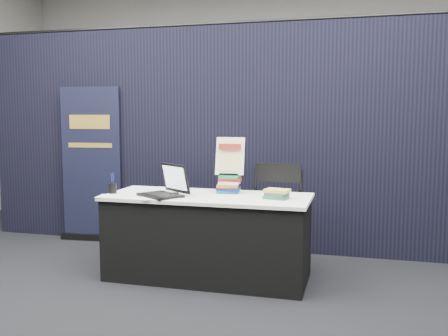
% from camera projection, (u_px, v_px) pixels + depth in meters
% --- Properties ---
extents(floor, '(8.00, 8.00, 0.00)m').
position_uv_depth(floor, '(188.00, 299.00, 3.96)').
color(floor, black).
rests_on(floor, ground).
extents(wall_back, '(8.00, 0.02, 3.50)m').
position_uv_depth(wall_back, '(273.00, 95.00, 7.61)').
color(wall_back, '#A19F98').
rests_on(wall_back, floor).
extents(drape_partition, '(6.00, 0.08, 2.40)m').
position_uv_depth(drape_partition, '(236.00, 139.00, 5.37)').
color(drape_partition, black).
rests_on(drape_partition, floor).
extents(display_table, '(1.80, 0.75, 0.75)m').
position_uv_depth(display_table, '(208.00, 237.00, 4.45)').
color(display_table, black).
rests_on(display_table, floor).
extents(laptop, '(0.46, 0.48, 0.28)m').
position_uv_depth(laptop, '(162.00, 188.00, 4.37)').
color(laptop, black).
rests_on(laptop, display_table).
extents(mouse, '(0.09, 0.13, 0.04)m').
position_uv_depth(mouse, '(174.00, 194.00, 4.35)').
color(mouse, black).
rests_on(mouse, display_table).
extents(brochure_left, '(0.28, 0.22, 0.00)m').
position_uv_depth(brochure_left, '(113.00, 196.00, 4.35)').
color(brochure_left, silver).
rests_on(brochure_left, display_table).
extents(brochure_mid, '(0.34, 0.32, 0.00)m').
position_uv_depth(brochure_mid, '(163.00, 194.00, 4.44)').
color(brochure_mid, white).
rests_on(brochure_mid, display_table).
extents(brochure_right, '(0.39, 0.34, 0.00)m').
position_uv_depth(brochure_right, '(161.00, 198.00, 4.27)').
color(brochure_right, silver).
rests_on(brochure_right, display_table).
extents(pen_cup, '(0.09, 0.09, 0.09)m').
position_uv_depth(pen_cup, '(113.00, 188.00, 4.50)').
color(pen_cup, black).
rests_on(pen_cup, display_table).
extents(book_stack_tall, '(0.20, 0.16, 0.16)m').
position_uv_depth(book_stack_tall, '(229.00, 184.00, 4.53)').
color(book_stack_tall, '#1B5269').
rests_on(book_stack_tall, display_table).
extents(book_stack_short, '(0.22, 0.18, 0.08)m').
position_uv_depth(book_stack_short, '(276.00, 194.00, 4.21)').
color(book_stack_short, '#1E7344').
rests_on(book_stack_short, display_table).
extents(info_sign, '(0.27, 0.14, 0.36)m').
position_uv_depth(info_sign, '(230.00, 157.00, 4.54)').
color(info_sign, black).
rests_on(info_sign, book_stack_tall).
extents(pullup_banner, '(0.76, 0.16, 1.77)m').
position_uv_depth(pullup_banner, '(92.00, 173.00, 5.75)').
color(pullup_banner, black).
rests_on(pullup_banner, floor).
extents(stacking_chair, '(0.47, 0.47, 1.00)m').
position_uv_depth(stacking_chair, '(275.00, 214.00, 4.55)').
color(stacking_chair, black).
rests_on(stacking_chair, floor).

